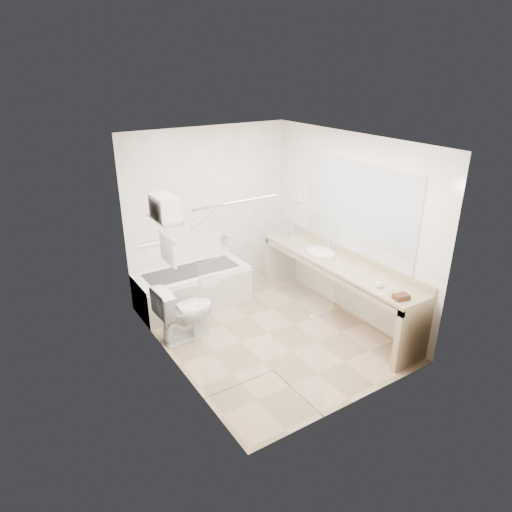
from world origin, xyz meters
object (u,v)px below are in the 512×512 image
toilet (185,312)px  water_bottle_left (288,230)px  amenity_basket (401,297)px  vanity_counter (337,275)px  bathtub (193,288)px

toilet → water_bottle_left: size_ratio=3.42×
toilet → water_bottle_left: 2.11m
amenity_basket → vanity_counter: bearing=83.9°
water_bottle_left → toilet: bearing=-165.7°
bathtub → toilet: bearing=-121.2°
bathtub → toilet: toilet is taller
amenity_basket → toilet: bearing=135.4°
toilet → amenity_basket: 2.65m
bathtub → amenity_basket: bearing=-61.4°
vanity_counter → toilet: 2.09m
vanity_counter → bathtub: bearing=137.6°
bathtub → water_bottle_left: size_ratio=7.18×
vanity_counter → amenity_basket: bearing=-96.1°
bathtub → amenity_basket: size_ratio=9.29×
vanity_counter → toilet: bearing=161.9°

